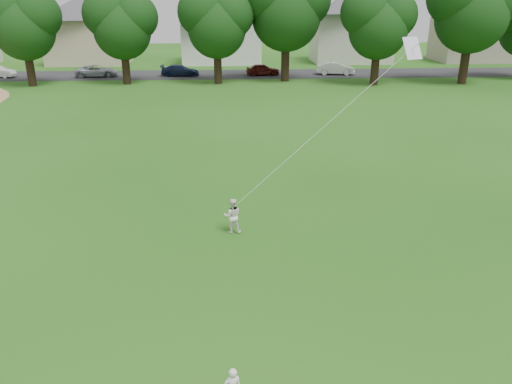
{
  "coord_description": "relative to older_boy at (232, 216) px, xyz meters",
  "views": [
    {
      "loc": [
        0.53,
        -11.64,
        7.67
      ],
      "look_at": [
        1.31,
        2.0,
        2.3
      ],
      "focal_mm": 35.0,
      "sensor_mm": 36.0,
      "label": 1
    }
  ],
  "objects": [
    {
      "name": "house_row",
      "position": [
        2.07,
        47.95,
        4.41
      ],
      "size": [
        77.22,
        14.24,
        10.55
      ],
      "color": "silver",
      "rests_on": "ground"
    },
    {
      "name": "tree_row",
      "position": [
        4.66,
        31.98,
        5.58
      ],
      "size": [
        83.98,
        8.98,
        10.62
      ],
      "color": "black",
      "rests_on": "ground"
    },
    {
      "name": "street",
      "position": [
        -0.62,
        37.95,
        -0.63
      ],
      "size": [
        90.0,
        7.0,
        0.01
      ],
      "primitive_type": "cube",
      "color": "#2D2D30",
      "rests_on": "ground"
    },
    {
      "name": "kite",
      "position": [
        3.13,
        0.8,
        2.83
      ],
      "size": [
        3.59,
        1.14,
        8.24
      ],
      "color": "white",
      "rests_on": "ground"
    },
    {
      "name": "parked_cars",
      "position": [
        -8.56,
        36.95,
        -0.03
      ],
      "size": [
        45.89,
        2.43,
        1.29
      ],
      "color": "black",
      "rests_on": "ground"
    },
    {
      "name": "ground",
      "position": [
        -0.62,
        -4.05,
        -0.63
      ],
      "size": [
        160.0,
        160.0,
        0.0
      ],
      "primitive_type": "plane",
      "color": "#1C5212",
      "rests_on": "ground"
    },
    {
      "name": "older_boy",
      "position": [
        0.0,
        0.0,
        0.0
      ],
      "size": [
        0.63,
        0.49,
        1.27
      ],
      "primitive_type": "imported",
      "rotation": [
        0.0,
        0.0,
        3.16
      ],
      "color": "white",
      "rests_on": "ground"
    }
  ]
}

